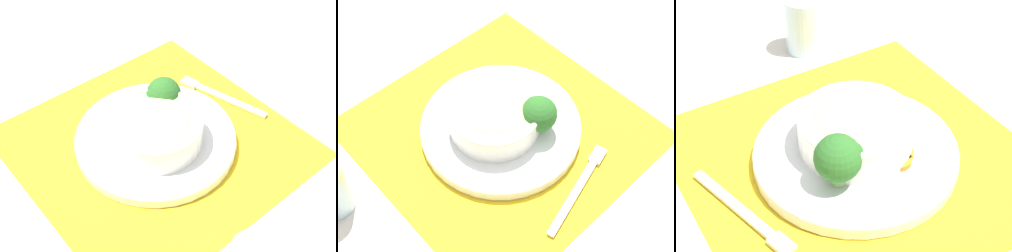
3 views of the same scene
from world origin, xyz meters
The scene contains 9 objects.
ground_plane centered at (0.00, 0.00, 0.00)m, with size 4.00×4.00×0.00m, color beige.
placemat centered at (0.00, 0.00, 0.00)m, with size 0.50×0.49×0.00m.
plate centered at (0.00, 0.00, 0.02)m, with size 0.28×0.28×0.02m.
bowl centered at (-0.01, -0.01, 0.05)m, with size 0.16×0.16×0.06m.
broccoli_floret centered at (0.05, 0.03, 0.06)m, with size 0.06×0.06×0.07m.
carrot_slice_near centered at (-0.03, 0.05, 0.02)m, with size 0.04×0.04×0.01m.
carrot_slice_middle centered at (-0.04, 0.04, 0.02)m, with size 0.04×0.04×0.01m.
carrot_slice_far centered at (-0.05, 0.03, 0.02)m, with size 0.04×0.04×0.01m.
fork centered at (0.17, 0.00, 0.01)m, with size 0.04×0.18×0.01m.
Camera 1 is at (-0.39, -0.39, 0.60)m, focal length 50.00 mm.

